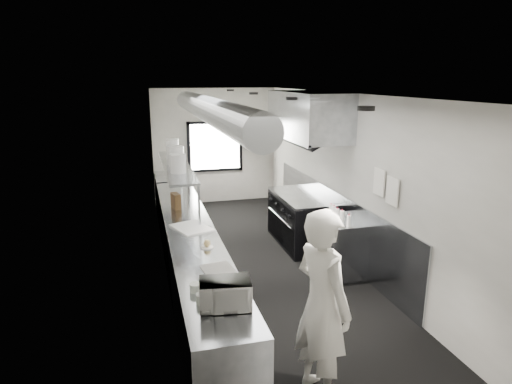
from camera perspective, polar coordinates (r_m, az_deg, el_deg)
floor at (r=7.51m, az=0.18°, el=-9.27°), size 3.00×8.00×0.01m
ceiling at (r=6.87m, az=0.20°, el=12.62°), size 3.00×8.00×0.01m
wall_back at (r=10.90m, az=-5.34°, el=5.90°), size 3.00×0.02×2.80m
wall_front at (r=3.58m, az=17.64°, el=-13.40°), size 3.00×0.02×2.80m
wall_left at (r=6.83m, az=-12.05°, el=0.40°), size 0.02×8.00×2.80m
wall_right at (r=7.58m, az=11.20°, el=1.84°), size 0.02×8.00×2.80m
wall_cladding at (r=8.06m, az=9.85°, el=-3.61°), size 0.03×5.50×1.10m
hvac_duct at (r=7.13m, az=-6.20°, el=10.59°), size 0.40×6.40×0.40m
service_window at (r=10.87m, az=-5.31°, el=5.88°), size 1.36×0.05×1.25m
exhaust_hood at (r=7.90m, az=6.65°, el=9.81°), size 0.81×2.20×0.88m
prep_counter at (r=6.68m, az=-8.34°, el=-8.35°), size 0.70×6.00×0.90m
pass_shelf at (r=7.80m, az=-10.25°, el=3.26°), size 0.45×3.00×0.68m
range at (r=8.26m, az=5.88°, el=-3.58°), size 0.88×1.60×0.94m
bottle_station at (r=7.11m, az=10.74°, el=-7.03°), size 0.65×0.80×0.90m
far_work_table at (r=10.18m, az=-10.83°, el=-0.38°), size 0.70×1.20×0.90m
notice_sheet_a at (r=6.49m, az=15.66°, el=1.26°), size 0.02×0.28×0.38m
notice_sheet_b at (r=6.22m, az=17.25°, el=0.08°), size 0.02×0.28×0.38m
line_cook at (r=4.33m, az=8.57°, el=-14.31°), size 0.64×0.80×1.91m
microwave at (r=4.33m, az=-4.04°, el=-13.00°), size 0.49×0.40×0.27m
deli_tub_a at (r=4.45m, az=-6.91°, el=-13.53°), size 0.16×0.16×0.10m
deli_tub_b at (r=4.68m, az=-7.84°, el=-12.15°), size 0.16×0.16×0.09m
newspaper at (r=5.12m, az=-4.85°, el=-10.05°), size 0.40×0.47×0.01m
small_plate at (r=5.78m, az=-6.35°, el=-7.12°), size 0.22×0.22×0.01m
pastry at (r=5.76m, az=-6.37°, el=-6.63°), size 0.09×0.09×0.09m
cutting_board at (r=6.53m, az=-8.34°, el=-4.58°), size 0.63×0.72×0.02m
knife_block at (r=7.51m, az=-10.34°, el=-1.14°), size 0.16×0.26×0.26m
plate_stack_a at (r=7.08m, az=-10.06°, el=3.65°), size 0.30×0.30×0.30m
plate_stack_b at (r=7.61m, az=-10.30°, el=4.55°), size 0.30×0.30×0.34m
plate_stack_c at (r=7.81m, az=-10.61°, el=4.74°), size 0.29×0.29×0.33m
plate_stack_d at (r=8.38m, az=-10.77°, el=5.52°), size 0.28×0.28×0.37m
squeeze_bottle_a at (r=6.66m, az=11.91°, el=-3.68°), size 0.07×0.07×0.17m
squeeze_bottle_b at (r=6.77m, az=11.05°, el=-3.21°), size 0.08×0.08×0.20m
squeeze_bottle_c at (r=6.86m, az=10.44°, el=-2.95°), size 0.07×0.07×0.19m
squeeze_bottle_d at (r=7.07m, az=10.05°, el=-2.50°), size 0.07×0.07×0.17m
squeeze_bottle_e at (r=7.15m, az=9.68°, el=-2.26°), size 0.06×0.06×0.18m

